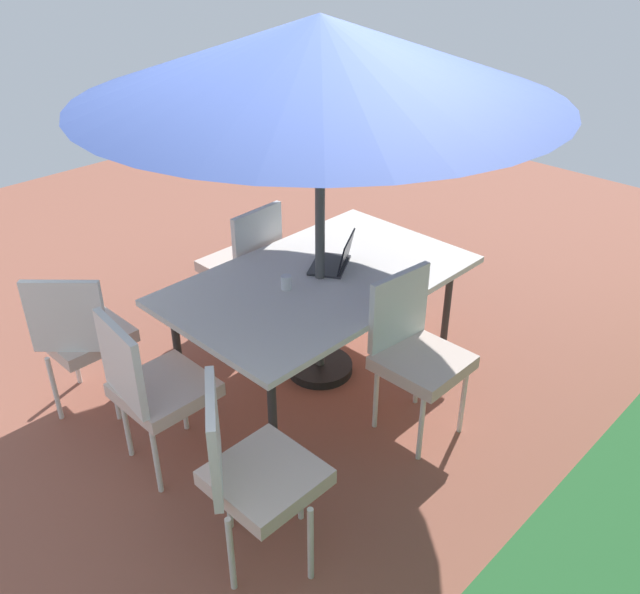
{
  "coord_description": "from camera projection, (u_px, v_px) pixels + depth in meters",
  "views": [
    {
      "loc": [
        2.66,
        2.58,
        2.73
      ],
      "look_at": [
        0.0,
        0.0,
        0.58
      ],
      "focal_mm": 37.64,
      "sensor_mm": 36.0,
      "label": 1
    }
  ],
  "objects": [
    {
      "name": "ground_plane",
      "position": [
        320.0,
        372.0,
        4.58
      ],
      "size": [
        10.0,
        10.0,
        0.02
      ],
      "primitive_type": "cube",
      "color": "#935442"
    },
    {
      "name": "dining_table",
      "position": [
        320.0,
        283.0,
        4.23
      ],
      "size": [
        1.93,
        1.17,
        0.72
      ],
      "color": "white",
      "rests_on": "ground_plane"
    },
    {
      "name": "patio_umbrella",
      "position": [
        320.0,
        59.0,
        3.55
      ],
      "size": [
        2.71,
        2.71,
        2.27
      ],
      "color": "#4C4C4C",
      "rests_on": "ground_plane"
    },
    {
      "name": "chair_northeast",
      "position": [
        251.0,
        469.0,
        3.0
      ],
      "size": [
        0.58,
        0.58,
        0.98
      ],
      "rotation": [
        0.0,
        0.0,
        4.07
      ],
      "color": "beige",
      "rests_on": "ground_plane"
    },
    {
      "name": "chair_southeast",
      "position": [
        81.0,
        333.0,
        3.97
      ],
      "size": [
        0.59,
        0.59,
        0.98
      ],
      "rotation": [
        0.0,
        0.0,
        5.48
      ],
      "color": "beige",
      "rests_on": "ground_plane"
    },
    {
      "name": "chair_east",
      "position": [
        153.0,
        385.0,
        3.53
      ],
      "size": [
        0.48,
        0.47,
        0.98
      ],
      "rotation": [
        0.0,
        0.0,
        4.6
      ],
      "color": "beige",
      "rests_on": "ground_plane"
    },
    {
      "name": "chair_south",
      "position": [
        245.0,
        260.0,
        4.79
      ],
      "size": [
        0.46,
        0.47,
        0.98
      ],
      "rotation": [
        0.0,
        0.0,
        0.05
      ],
      "color": "beige",
      "rests_on": "ground_plane"
    },
    {
      "name": "chair_north",
      "position": [
        415.0,
        349.0,
        3.83
      ],
      "size": [
        0.47,
        0.48,
        0.98
      ],
      "rotation": [
        0.0,
        0.0,
        3.04
      ],
      "color": "beige",
      "rests_on": "ground_plane"
    },
    {
      "name": "laptop",
      "position": [
        335.0,
        260.0,
        4.3
      ],
      "size": [
        0.4,
        0.37,
        0.21
      ],
      "rotation": [
        0.0,
        0.0,
        0.53
      ],
      "color": "#2D2D33",
      "rests_on": "dining_table"
    },
    {
      "name": "cup",
      "position": [
        286.0,
        282.0,
        4.06
      ],
      "size": [
        0.06,
        0.06,
        0.09
      ],
      "primitive_type": "cylinder",
      "color": "white",
      "rests_on": "dining_table"
    }
  ]
}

